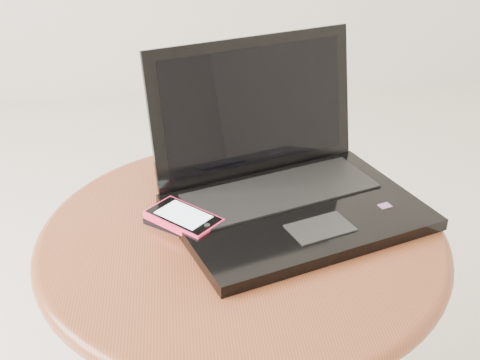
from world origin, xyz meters
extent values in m
cylinder|color=brown|center=(0.09, 0.12, 0.25)|extent=(0.10, 0.10, 0.44)
cylinder|color=brown|center=(0.09, 0.12, 0.48)|extent=(0.60, 0.60, 0.03)
torus|color=brown|center=(0.09, 0.12, 0.48)|extent=(0.63, 0.63, 0.03)
cube|color=black|center=(0.18, 0.14, 0.51)|extent=(0.44, 0.37, 0.02)
cube|color=black|center=(0.16, 0.19, 0.52)|extent=(0.34, 0.21, 0.00)
cube|color=black|center=(0.20, 0.08, 0.52)|extent=(0.11, 0.09, 0.00)
cube|color=red|center=(0.31, 0.13, 0.52)|extent=(0.02, 0.02, 0.00)
cube|color=black|center=(0.13, 0.29, 0.63)|extent=(0.36, 0.17, 0.23)
cube|color=black|center=(0.13, 0.28, 0.63)|extent=(0.32, 0.14, 0.19)
cube|color=black|center=(0.00, 0.14, 0.50)|extent=(0.14, 0.13, 0.01)
cube|color=#B2084D|center=(-0.04, 0.17, 0.51)|extent=(0.05, 0.06, 0.00)
cube|color=#FF2E5A|center=(0.00, 0.13, 0.52)|extent=(0.12, 0.12, 0.01)
cube|color=black|center=(0.00, 0.13, 0.52)|extent=(0.12, 0.12, 0.00)
cube|color=silver|center=(0.00, 0.13, 0.52)|extent=(0.09, 0.09, 0.00)
cylinder|color=black|center=(0.03, 0.10, 0.52)|extent=(0.01, 0.01, 0.00)
camera|label=1|loc=(0.00, -0.66, 1.02)|focal=45.75mm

